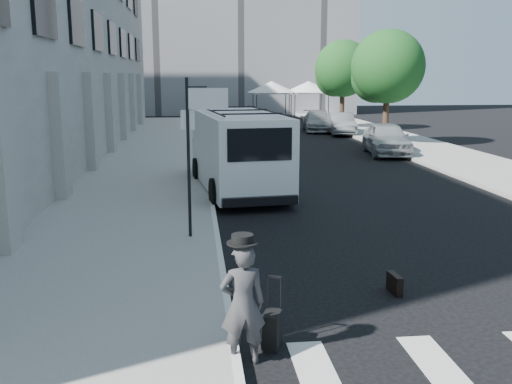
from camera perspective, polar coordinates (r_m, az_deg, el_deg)
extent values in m
plane|color=black|center=(10.24, 8.31, -9.69)|extent=(120.00, 120.00, 0.00)
cube|color=gray|center=(25.54, -10.19, 3.28)|extent=(4.50, 48.00, 0.15)
cube|color=gray|center=(31.60, 15.14, 4.63)|extent=(4.00, 56.00, 0.15)
cylinder|color=black|center=(12.55, -6.76, 3.30)|extent=(0.07, 0.07, 3.50)
cube|color=white|center=(12.47, -6.85, 7.18)|extent=(0.30, 0.03, 0.42)
cube|color=white|center=(12.43, -4.80, 9.28)|extent=(0.85, 0.06, 0.45)
cylinder|color=black|center=(30.99, 12.84, 7.08)|extent=(0.32, 0.32, 2.80)
sphere|color=#17491A|center=(30.91, 13.07, 12.13)|extent=(3.80, 3.80, 3.80)
sphere|color=#17491A|center=(31.35, 11.95, 11.12)|extent=(2.66, 2.66, 2.66)
cylinder|color=black|center=(39.59, 8.59, 8.16)|extent=(0.32, 0.32, 2.80)
sphere|color=#17491A|center=(39.53, 8.71, 12.12)|extent=(3.80, 3.80, 3.80)
sphere|color=#17491A|center=(40.01, 7.89, 11.32)|extent=(2.66, 2.66, 2.66)
cylinder|color=black|center=(46.17, 0.07, 8.39)|extent=(0.06, 0.06, 2.20)
cylinder|color=black|center=(46.56, 3.53, 8.40)|extent=(0.06, 0.06, 2.20)
cylinder|color=black|center=(48.95, -0.30, 8.58)|extent=(0.06, 0.06, 2.20)
cylinder|color=black|center=(49.32, 2.97, 8.59)|extent=(0.06, 0.06, 2.20)
cube|color=white|center=(47.68, 1.57, 9.88)|extent=(3.00, 3.00, 0.12)
cone|color=white|center=(47.67, 1.58, 10.48)|extent=(4.00, 4.00, 0.90)
cylinder|color=black|center=(47.12, 3.91, 8.43)|extent=(0.06, 0.06, 2.20)
cylinder|color=black|center=(47.70, 7.26, 8.41)|extent=(0.06, 0.06, 2.20)
cylinder|color=black|center=(49.88, 3.34, 8.62)|extent=(0.06, 0.06, 2.20)
cylinder|color=black|center=(50.42, 6.51, 8.59)|extent=(0.06, 0.06, 2.20)
cube|color=white|center=(48.71, 5.28, 9.87)|extent=(3.00, 3.00, 0.12)
cone|color=white|center=(48.70, 5.29, 10.46)|extent=(4.00, 4.00, 0.90)
imported|color=#353437|center=(7.45, -1.33, -11.19)|extent=(0.63, 0.44, 1.63)
cube|color=black|center=(10.22, 13.70, -8.91)|extent=(0.16, 0.45, 0.34)
cube|color=black|center=(8.06, 1.60, -13.66)|extent=(0.33, 0.41, 0.51)
cylinder|color=black|center=(8.03, 1.25, -10.03)|extent=(0.02, 0.02, 0.49)
cylinder|color=black|center=(7.99, 2.51, -10.14)|extent=(0.02, 0.02, 0.49)
cube|color=black|center=(7.92, 1.89, -8.48)|extent=(0.19, 0.10, 0.03)
cube|color=white|center=(18.18, -1.76, 4.23)|extent=(2.87, 6.18, 2.32)
cube|color=white|center=(21.43, -3.43, 3.90)|extent=(2.20, 1.23, 1.22)
cube|color=black|center=(15.24, 0.37, 4.76)|extent=(1.77, 0.29, 0.88)
cylinder|color=black|center=(20.21, -5.82, 2.22)|extent=(0.40, 0.87, 0.84)
cylinder|color=black|center=(20.56, 0.00, 2.45)|extent=(0.40, 0.87, 0.84)
cylinder|color=black|center=(16.22, -4.04, -0.07)|extent=(0.40, 0.87, 0.84)
cylinder|color=black|center=(16.66, 3.12, 0.25)|extent=(0.40, 0.87, 0.84)
imported|color=#9DA1A4|center=(27.64, 12.92, 5.24)|extent=(2.39, 4.70, 1.53)
imported|color=slate|center=(36.55, 8.53, 6.76)|extent=(1.93, 4.29, 1.37)
imported|color=#929399|center=(38.54, 6.22, 7.05)|extent=(2.39, 4.82, 1.35)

